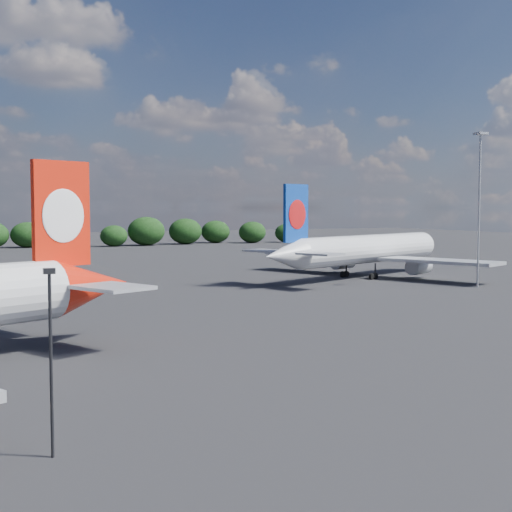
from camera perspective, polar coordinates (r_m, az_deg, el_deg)
name	(u,v)px	position (r m, az deg, el deg)	size (l,w,h in m)	color
china_southern_airliner	(362,250)	(122.60, 8.46, 0.45)	(45.64, 43.94, 15.53)	silver
apron_lamp_post	(51,350)	(35.55, -16.10, -7.28)	(0.55, 0.30, 9.14)	black
floodlight_mast_near	(479,188)	(111.96, 17.45, 5.20)	(1.60, 1.60, 23.16)	#97999F
horizon_treeline	(8,235)	(222.79, -19.24, 1.56)	(206.48, 15.80, 9.11)	black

